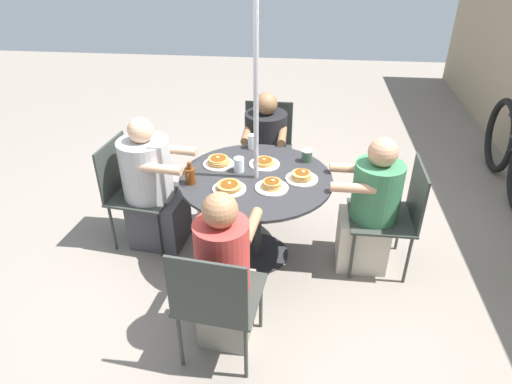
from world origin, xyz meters
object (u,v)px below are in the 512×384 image
Objects in this scene: diner_east at (152,190)px; pancake_plate_a at (264,163)px; diner_south at (224,276)px; diner_west at (370,211)px; pancake_plate_d at (219,162)px; drinking_glass_a at (239,165)px; pancake_plate_c at (272,185)px; patio_chair_west at (395,211)px; patio_chair_east at (131,186)px; pancake_plate_b at (229,187)px; drinking_glass_b at (252,142)px; coffee_cup at (307,156)px; patio_table at (256,193)px; patio_chair_south at (216,297)px; pancake_plate_e at (302,177)px; syrup_bottle at (190,175)px; diner_north at (266,155)px; patio_chair_north at (267,144)px.

diner_east reaches higher than pancake_plate_a.
diner_west is (-0.85, 0.97, -0.02)m from diner_south.
drinking_glass_a is (0.09, 0.17, 0.03)m from pancake_plate_d.
diner_east reaches higher than pancake_plate_c.
patio_chair_west is 3.71× the size of pancake_plate_a.
patio_chair_east is 1.00× the size of patio_chair_west.
drinking_glass_a is (-0.10, -1.18, 0.28)m from patio_chair_west.
pancake_plate_a is 0.45m from pancake_plate_b.
drinking_glass_b is (-0.50, -0.94, 0.29)m from diner_west.
drinking_glass_b is (-0.19, -0.45, 0.01)m from coffee_cup.
coffee_cup is at bearing 100.83° from pancake_plate_d.
patio_chair_west is 0.79m from coffee_cup.
patio_chair_south is at bearing -7.09° from patio_table.
coffee_cup is (-0.49, 0.54, 0.03)m from pancake_plate_b.
pancake_plate_e is at bearing 90.12° from diner_west.
pancake_plate_c is at bearing 40.90° from patio_table.
pancake_plate_a is (-0.07, 1.08, 0.24)m from patio_chair_east.
diner_south is 0.85m from syrup_bottle.
diner_east is 6.64× the size of syrup_bottle.
drinking_glass_a is at bearing -100.52° from pancake_plate_e.
patio_chair_south is (1.04, -0.13, -0.08)m from patio_table.
diner_south is at bearing -27.56° from pancake_plate_e.
patio_chair_west is 1.22m from drinking_glass_a.
diner_north reaches higher than pancake_plate_c.
pancake_plate_e is at bearing 107.85° from patio_chair_north.
pancake_plate_e reaches higher than pancake_plate_c.
pancake_plate_c is (0.15, 0.13, 0.16)m from patio_table.
pancake_plate_b is at bearing 82.20° from patio_chair_north.
drinking_glass_b is (-0.38, 0.77, 0.29)m from diner_east.
diner_south reaches higher than patio_chair_west.
diner_north reaches higher than patio_chair_east.
diner_east is 1.22m from pancake_plate_e.
pancake_plate_d is 1.00× the size of pancake_plate_e.
patio_table is at bearing 138.78° from pancake_plate_b.
patio_table is 0.51m from coffee_cup.
patio_chair_west is 0.96m from pancake_plate_c.
drinking_glass_b is at bearing -170.58° from patio_table.
diner_south is 0.71m from pancake_plate_b.
diner_east is 0.55m from syrup_bottle.
patio_chair_west is 1.27m from drinking_glass_b.
diner_south reaches higher than coffee_cup.
pancake_plate_e is at bearing 110.40° from pancake_plate_b.
diner_north is at bearing -176.47° from pancake_plate_a.
patio_chair_north is at bearing 171.57° from drinking_glass_a.
syrup_bottle is (0.25, 0.39, 0.30)m from diner_east.
diner_south is (0.97, 0.75, 0.02)m from diner_east.
diner_south is 1.07m from pancake_plate_d.
patio_chair_west is 1.25m from pancake_plate_b.
diner_west reaches higher than pancake_plate_d.
diner_east is 4.67× the size of pancake_plate_e.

